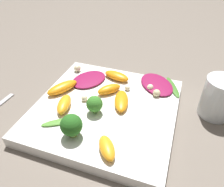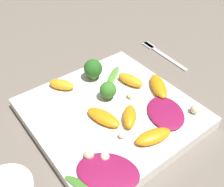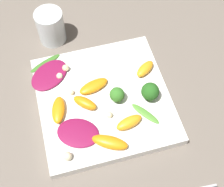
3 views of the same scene
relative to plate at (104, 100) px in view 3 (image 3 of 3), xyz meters
The scene contains 20 objects.
ground_plane 0.01m from the plate, ahead, with size 2.40×2.40×0.00m, color #6B6056.
plate is the anchor object (origin of this frame).
drinking_glass 0.25m from the plate, 70.11° to the right, with size 0.07×0.07×0.09m.
radicchio_leaf_0 0.11m from the plate, 44.15° to the left, with size 0.11×0.10×0.01m.
radicchio_leaf_1 0.15m from the plate, 39.38° to the right, with size 0.12×0.12×0.01m.
orange_segment_0 0.13m from the plate, 158.49° to the right, with size 0.06×0.05×0.02m.
orange_segment_1 0.09m from the plate, 114.11° to the left, with size 0.07×0.04×0.02m.
orange_segment_2 0.11m from the plate, ahead, with size 0.04×0.07×0.02m.
orange_segment_3 0.04m from the plate, 61.39° to the right, with size 0.08×0.05×0.02m.
orange_segment_4 0.12m from the plate, 82.05° to the left, with size 0.08×0.06×0.02m.
orange_segment_5 0.05m from the plate, 10.55° to the left, with size 0.06×0.06×0.02m.
broccoli_floret_0 0.11m from the plate, 164.53° to the left, with size 0.04×0.04×0.05m.
broccoli_floret_1 0.05m from the plate, 153.56° to the left, with size 0.03×0.03×0.04m.
arugula_sprig_0 0.11m from the plate, 139.87° to the left, with size 0.06×0.07×0.01m.
arugula_sprig_1 0.18m from the plate, 48.36° to the right, with size 0.08×0.05×0.00m.
macadamia_nut_0 0.08m from the plate, 22.64° to the right, with size 0.01×0.01×0.01m.
macadamia_nut_1 0.05m from the plate, 84.82° to the left, with size 0.01×0.01×0.01m.
macadamia_nut_2 0.16m from the plate, 48.50° to the left, with size 0.02×0.02×0.02m.
macadamia_nut_3 0.12m from the plate, 42.18° to the right, with size 0.02×0.02×0.02m.
macadamia_nut_4 0.12m from the plate, 54.61° to the right, with size 0.02×0.02×0.02m.
Camera 3 is at (0.08, 0.35, 0.65)m, focal length 50.00 mm.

